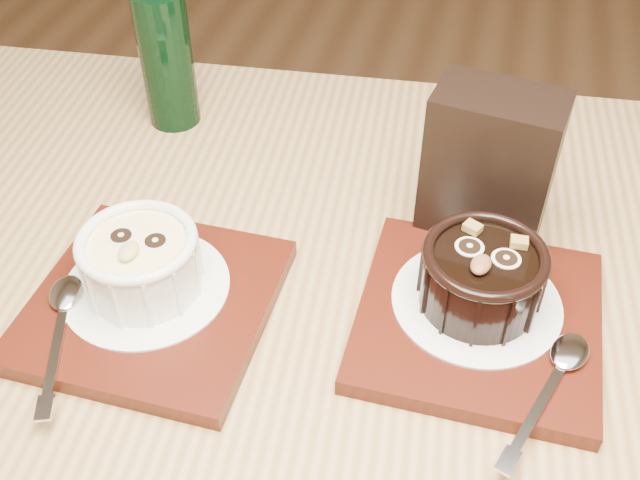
# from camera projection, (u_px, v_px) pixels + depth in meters

# --- Properties ---
(table) EXTENTS (1.26, 0.90, 0.75)m
(table) POSITION_uv_depth(u_px,v_px,m) (315.00, 425.00, 0.62)
(table) COLOR olive
(table) RESTS_ON ground
(tray_left) EXTENTS (0.18, 0.18, 0.01)m
(tray_left) POSITION_uv_depth(u_px,v_px,m) (153.00, 304.00, 0.58)
(tray_left) COLOR #49160C
(tray_left) RESTS_ON table
(doily_left) EXTENTS (0.13, 0.13, 0.00)m
(doily_left) POSITION_uv_depth(u_px,v_px,m) (146.00, 286.00, 0.58)
(doily_left) COLOR white
(doily_left) RESTS_ON tray_left
(ramekin_white) EXTENTS (0.09, 0.09, 0.05)m
(ramekin_white) POSITION_uv_depth(u_px,v_px,m) (140.00, 260.00, 0.57)
(ramekin_white) COLOR white
(ramekin_white) RESTS_ON doily_left
(spoon_left) EXTENTS (0.07, 0.13, 0.01)m
(spoon_left) POSITION_uv_depth(u_px,v_px,m) (60.00, 327.00, 0.55)
(spoon_left) COLOR white
(spoon_left) RESTS_ON tray_left
(tray_right) EXTENTS (0.18, 0.18, 0.01)m
(tray_right) POSITION_uv_depth(u_px,v_px,m) (478.00, 320.00, 0.57)
(tray_right) COLOR #49160C
(tray_right) RESTS_ON table
(doily_right) EXTENTS (0.13, 0.13, 0.00)m
(doily_right) POSITION_uv_depth(u_px,v_px,m) (476.00, 301.00, 0.57)
(doily_right) COLOR white
(doily_right) RESTS_ON tray_right
(ramekin_dark) EXTENTS (0.09, 0.09, 0.06)m
(ramekin_dark) POSITION_uv_depth(u_px,v_px,m) (482.00, 274.00, 0.55)
(ramekin_dark) COLOR black
(ramekin_dark) RESTS_ON doily_right
(spoon_right) EXTENTS (0.07, 0.13, 0.01)m
(spoon_right) POSITION_uv_depth(u_px,v_px,m) (551.00, 385.00, 0.51)
(spoon_right) COLOR white
(spoon_right) RESTS_ON tray_right
(condiment_stand) EXTENTS (0.11, 0.08, 0.14)m
(condiment_stand) POSITION_uv_depth(u_px,v_px,m) (489.00, 170.00, 0.61)
(condiment_stand) COLOR black
(condiment_stand) RESTS_ON table
(green_bottle) EXTENTS (0.05, 0.05, 0.20)m
(green_bottle) POSITION_uv_depth(u_px,v_px,m) (166.00, 54.00, 0.73)
(green_bottle) COLOR black
(green_bottle) RESTS_ON table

